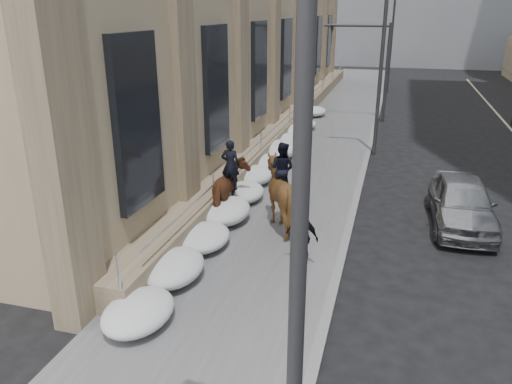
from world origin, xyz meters
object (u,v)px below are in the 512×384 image
pedestrian (302,236)px  mounted_horse_left (231,187)px  car_silver (462,202)px  mounted_horse_right (280,191)px

pedestrian → mounted_horse_left: bearing=152.3°
car_silver → mounted_horse_left: bearing=-170.7°
mounted_horse_right → pedestrian: bearing=129.7°
mounted_horse_right → pedestrian: mounted_horse_right is taller
mounted_horse_left → mounted_horse_right: (1.82, -0.50, 0.19)m
car_silver → mounted_horse_right: bearing=-162.6°
pedestrian → car_silver: size_ratio=0.35×
mounted_horse_left → pedestrian: (2.98, -2.80, -0.18)m
mounted_horse_right → car_silver: mounted_horse_right is taller
mounted_horse_left → mounted_horse_right: bearing=160.4°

